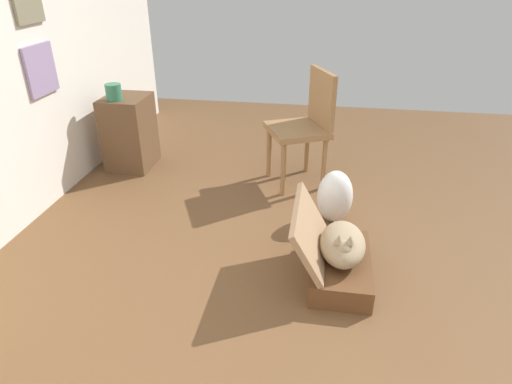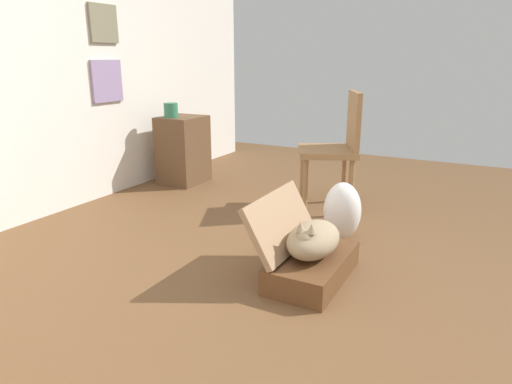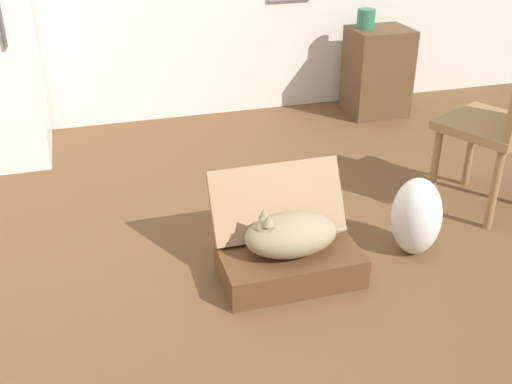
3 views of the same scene
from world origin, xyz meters
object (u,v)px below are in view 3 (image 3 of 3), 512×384
(cat, at_px, (289,234))
(side_table, at_px, (377,72))
(suitcase_base, at_px, (290,265))
(vase_tall, at_px, (366,19))
(plastic_bag_white, at_px, (416,216))
(chair, at_px, (504,120))

(cat, distance_m, side_table, 2.42)
(suitcase_base, relative_size, cat, 1.26)
(side_table, bearing_deg, vase_tall, 159.98)
(suitcase_base, bearing_deg, side_table, 54.49)
(plastic_bag_white, height_order, chair, chair)
(cat, xyz_separation_m, side_table, (1.41, 1.96, 0.09))
(suitcase_base, bearing_deg, vase_tall, 57.26)
(suitcase_base, distance_m, vase_tall, 2.47)
(side_table, relative_size, vase_tall, 4.76)
(vase_tall, bearing_deg, side_table, -20.02)
(cat, relative_size, plastic_bag_white, 1.26)
(cat, xyz_separation_m, plastic_bag_white, (0.69, 0.05, -0.04))
(side_table, distance_m, vase_tall, 0.43)
(suitcase_base, relative_size, plastic_bag_white, 1.59)
(chair, bearing_deg, side_table, -118.44)
(plastic_bag_white, distance_m, chair, 0.77)
(suitcase_base, xyz_separation_m, cat, (-0.01, 0.00, 0.17))
(cat, height_order, chair, chair)
(side_table, xyz_separation_m, chair, (-0.08, -1.64, 0.21))
(plastic_bag_white, bearing_deg, cat, -176.23)
(side_table, bearing_deg, plastic_bag_white, -110.64)
(suitcase_base, bearing_deg, plastic_bag_white, 3.84)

